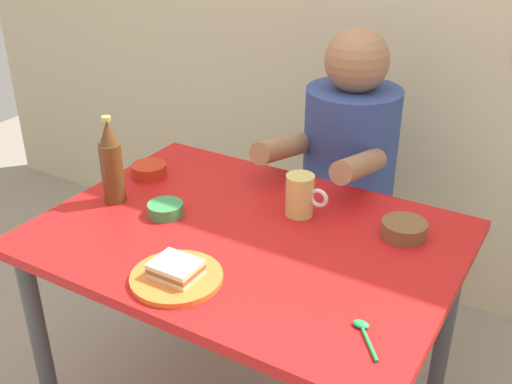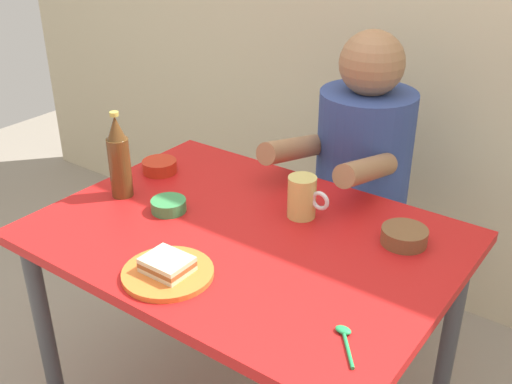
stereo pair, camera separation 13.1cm
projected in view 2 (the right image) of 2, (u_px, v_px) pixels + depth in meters
The scene contains 11 objects.
dining_table at pixel (245, 261), 1.67m from camera, with size 1.10×0.80×0.74m.
stool at pixel (355, 254), 2.25m from camera, with size 0.34×0.34×0.45m.
person_seated at pixel (363, 151), 2.05m from camera, with size 0.33×0.56×0.72m.
plate_orange at pixel (168, 273), 1.45m from camera, with size 0.22×0.22×0.01m, color orange.
sandwich at pixel (167, 264), 1.44m from camera, with size 0.11×0.09×0.04m.
beer_mug at pixel (303, 197), 1.68m from camera, with size 0.13×0.08×0.12m.
beer_bottle at pixel (119, 159), 1.77m from camera, with size 0.06×0.06×0.26m.
sauce_bowl_chili at pixel (160, 166), 1.95m from camera, with size 0.11×0.11×0.04m.
condiment_bowl_brown at pixel (404, 235), 1.57m from camera, with size 0.12×0.12×0.04m.
dip_bowl_green at pixel (169, 205), 1.72m from camera, with size 0.10×0.10×0.03m.
spoon at pixel (345, 337), 1.25m from camera, with size 0.09×0.10×0.01m.
Camera 2 is at (0.84, -1.11, 1.58)m, focal length 42.73 mm.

